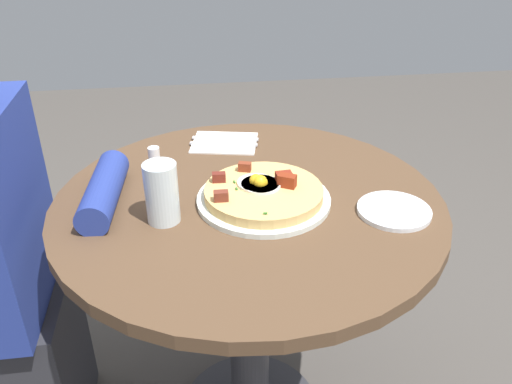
% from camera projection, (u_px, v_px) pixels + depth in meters
% --- Properties ---
extents(dining_table, '(0.86, 0.86, 0.72)m').
position_uv_depth(dining_table, '(249.00, 260.00, 1.26)').
color(dining_table, brown).
rests_on(dining_table, ground_plane).
extents(pizza_plate, '(0.29, 0.29, 0.01)m').
position_uv_depth(pizza_plate, '(264.00, 199.00, 1.15)').
color(pizza_plate, silver).
rests_on(pizza_plate, dining_table).
extents(breakfast_pizza, '(0.26, 0.26, 0.05)m').
position_uv_depth(breakfast_pizza, '(263.00, 191.00, 1.15)').
color(breakfast_pizza, '#DFB469').
rests_on(breakfast_pizza, pizza_plate).
extents(bread_plate, '(0.16, 0.16, 0.01)m').
position_uv_depth(bread_plate, '(394.00, 211.00, 1.12)').
color(bread_plate, white).
rests_on(bread_plate, dining_table).
extents(napkin, '(0.17, 0.20, 0.00)m').
position_uv_depth(napkin, '(225.00, 143.00, 1.42)').
color(napkin, white).
rests_on(napkin, dining_table).
extents(fork, '(0.05, 0.18, 0.00)m').
position_uv_depth(fork, '(224.00, 144.00, 1.40)').
color(fork, silver).
rests_on(fork, napkin).
extents(knife, '(0.05, 0.18, 0.00)m').
position_uv_depth(knife, '(225.00, 138.00, 1.44)').
color(knife, silver).
rests_on(knife, napkin).
extents(water_glass, '(0.07, 0.07, 0.13)m').
position_uv_depth(water_glass, '(162.00, 193.00, 1.06)').
color(water_glass, silver).
rests_on(water_glass, dining_table).
extents(salt_shaker, '(0.03, 0.03, 0.06)m').
position_uv_depth(salt_shaker, '(154.00, 158.00, 1.28)').
color(salt_shaker, white).
rests_on(salt_shaker, dining_table).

